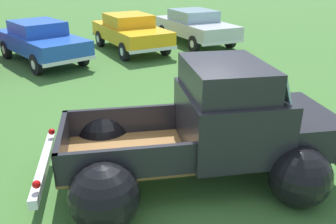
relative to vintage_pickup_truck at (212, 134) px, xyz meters
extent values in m
plane|color=#3D6B2D|center=(-0.38, 0.09, -0.76)|extent=(80.00, 80.00, 0.00)
cylinder|color=black|center=(1.24, 0.60, -0.38)|extent=(0.79, 0.39, 0.76)
cylinder|color=silver|center=(1.24, 0.60, -0.38)|extent=(0.39, 0.31, 0.34)
cylinder|color=black|center=(0.83, -1.09, -0.38)|extent=(0.79, 0.39, 0.76)
cylinder|color=silver|center=(0.83, -1.09, -0.38)|extent=(0.39, 0.31, 0.34)
cylinder|color=black|center=(-1.49, 1.25, -0.38)|extent=(0.79, 0.39, 0.76)
cylinder|color=silver|center=(-1.49, 1.25, -0.38)|extent=(0.39, 0.31, 0.34)
cylinder|color=black|center=(-1.89, -0.44, -0.38)|extent=(0.79, 0.39, 0.76)
cylinder|color=silver|center=(-1.89, -0.44, -0.38)|extent=(0.39, 0.31, 0.34)
sphere|color=black|center=(-1.47, 1.30, -0.32)|extent=(1.16, 1.16, 0.96)
sphere|color=black|center=(-1.91, -0.49, -0.32)|extent=(1.16, 1.16, 0.96)
cube|color=olive|center=(-1.30, 0.31, -0.22)|extent=(2.35, 1.98, 0.04)
cube|color=black|center=(-1.13, 1.02, 0.01)|extent=(2.01, 0.56, 0.50)
cube|color=black|center=(-1.47, -0.40, 0.01)|extent=(2.01, 0.56, 0.50)
cube|color=black|center=(-0.34, 0.08, 0.01)|extent=(0.44, 1.52, 0.50)
cube|color=black|center=(-2.26, 0.55, 0.01)|extent=(0.44, 1.52, 0.50)
cube|color=black|center=(0.25, -0.06, 0.24)|extent=(1.81, 1.99, 0.95)
cube|color=black|center=(0.16, -0.04, 0.94)|extent=(1.48, 1.77, 0.45)
cube|color=#8CADB7|center=(0.78, -0.19, 0.92)|extent=(0.49, 1.45, 0.38)
cube|color=black|center=(1.28, -0.31, 0.04)|extent=(1.60, 1.87, 0.55)
sphere|color=black|center=(1.24, 0.63, -0.34)|extent=(1.11, 1.11, 0.92)
sphere|color=black|center=(0.82, -1.12, -0.34)|extent=(1.11, 1.11, 0.92)
cube|color=silver|center=(-2.55, 0.62, -0.30)|extent=(0.58, 1.95, 0.14)
cube|color=silver|center=(1.80, -0.43, -0.30)|extent=(0.58, 1.95, 0.14)
sphere|color=red|center=(-2.33, 1.38, -0.12)|extent=(0.13, 0.13, 0.11)
sphere|color=red|center=(-2.70, -0.16, -0.12)|extent=(0.13, 0.13, 0.11)
cylinder|color=black|center=(-0.60, 7.79, -0.43)|extent=(0.39, 0.69, 0.66)
cylinder|color=silver|center=(-0.60, 7.79, -0.43)|extent=(0.29, 0.35, 0.30)
cylinder|color=black|center=(-2.14, 7.30, -0.43)|extent=(0.39, 0.69, 0.66)
cylinder|color=silver|center=(-2.14, 7.30, -0.43)|extent=(0.29, 0.35, 0.30)
cylinder|color=black|center=(-1.44, 10.45, -0.43)|extent=(0.39, 0.69, 0.66)
cylinder|color=silver|center=(-1.44, 10.45, -0.43)|extent=(0.29, 0.35, 0.30)
cylinder|color=black|center=(-2.98, 9.96, -0.43)|extent=(0.39, 0.69, 0.66)
cylinder|color=silver|center=(-2.98, 9.96, -0.43)|extent=(0.29, 0.35, 0.30)
cube|color=blue|center=(-1.79, 8.87, -0.05)|extent=(2.97, 4.69, 0.55)
cube|color=blue|center=(-1.84, 9.04, 0.45)|extent=(1.98, 2.20, 0.45)
cube|color=silver|center=(-2.43, 10.92, -0.31)|extent=(1.74, 0.64, 0.12)
cube|color=silver|center=(-1.14, 6.83, -0.31)|extent=(1.74, 0.64, 0.12)
cylinder|color=black|center=(2.63, 8.05, -0.43)|extent=(0.26, 0.67, 0.66)
cylinder|color=silver|center=(2.63, 8.05, -0.43)|extent=(0.24, 0.31, 0.30)
cylinder|color=black|center=(0.95, 7.91, -0.43)|extent=(0.26, 0.67, 0.66)
cylinder|color=silver|center=(0.95, 7.91, -0.43)|extent=(0.24, 0.31, 0.30)
cylinder|color=black|center=(2.40, 10.78, -0.43)|extent=(0.26, 0.67, 0.66)
cylinder|color=silver|center=(2.40, 10.78, -0.43)|extent=(0.24, 0.31, 0.30)
cylinder|color=black|center=(0.72, 10.63, -0.43)|extent=(0.26, 0.67, 0.66)
cylinder|color=silver|center=(0.72, 10.63, -0.43)|extent=(0.24, 0.31, 0.30)
cube|color=#F2A819|center=(1.67, 9.34, -0.05)|extent=(2.16, 4.41, 0.55)
cube|color=#F2A819|center=(1.66, 9.51, 0.45)|extent=(1.71, 1.92, 0.45)
cube|color=silver|center=(1.49, 11.43, -0.31)|extent=(1.87, 0.26, 0.12)
cube|color=silver|center=(1.85, 7.25, -0.31)|extent=(1.87, 0.26, 0.12)
cylinder|color=black|center=(5.62, 8.14, -0.43)|extent=(0.23, 0.67, 0.66)
cylinder|color=silver|center=(5.62, 8.14, -0.43)|extent=(0.22, 0.30, 0.30)
cylinder|color=black|center=(3.90, 8.07, -0.43)|extent=(0.23, 0.67, 0.66)
cylinder|color=silver|center=(3.90, 8.07, -0.43)|extent=(0.22, 0.30, 0.30)
cylinder|color=black|center=(5.51, 11.03, -0.43)|extent=(0.23, 0.67, 0.66)
cylinder|color=silver|center=(5.51, 11.03, -0.43)|extent=(0.22, 0.30, 0.30)
cylinder|color=black|center=(3.78, 10.96, -0.43)|extent=(0.23, 0.67, 0.66)
cylinder|color=silver|center=(3.78, 10.96, -0.43)|extent=(0.22, 0.30, 0.30)
cube|color=silver|center=(4.70, 9.55, -0.05)|extent=(2.02, 4.59, 0.55)
cube|color=#8CADB7|center=(4.70, 9.73, 0.45)|extent=(1.68, 1.96, 0.45)
cube|color=silver|center=(4.62, 11.77, -0.31)|extent=(1.91, 0.17, 0.12)
cube|color=silver|center=(4.79, 7.33, -0.31)|extent=(1.91, 0.17, 0.12)
cube|color=black|center=(2.69, 3.01, -0.74)|extent=(0.36, 0.36, 0.03)
cone|color=orange|center=(2.69, 3.01, -0.43)|extent=(0.28, 0.28, 0.60)
cylinder|color=white|center=(2.69, 3.01, -0.34)|extent=(0.17, 0.17, 0.08)
camera|label=1|loc=(-2.69, -4.36, 2.51)|focal=37.83mm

